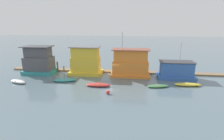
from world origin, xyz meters
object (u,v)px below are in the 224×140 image
object	(u,v)px
houseboat_orange	(130,64)
dinghy_yellow	(188,85)
houseboat_yellow	(86,62)
dinghy_white	(18,82)
mooring_post_centre	(64,69)
houseboat_teal	(39,61)
dinghy_green	(158,86)
mooring_post_far_left	(58,67)
mooring_post_near_left	(93,69)
dinghy_red	(98,85)
dinghy_teal	(65,80)
buoy_red	(108,92)
houseboat_blue	(176,70)

from	to	relation	value
houseboat_orange	dinghy_yellow	xyz separation A→B (m)	(9.11, -4.34, -2.07)
houseboat_yellow	dinghy_white	size ratio (longest dim) A/B	1.90
mooring_post_centre	dinghy_yellow	bearing A→B (deg)	-13.68
houseboat_teal	houseboat_yellow	distance (m)	9.17
dinghy_green	mooring_post_far_left	bearing A→B (deg)	160.94
houseboat_orange	mooring_post_near_left	distance (m)	7.46
dinghy_yellow	houseboat_yellow	bearing A→B (deg)	165.60
houseboat_teal	mooring_post_centre	world-z (taller)	houseboat_teal
mooring_post_near_left	mooring_post_far_left	bearing A→B (deg)	180.00
houseboat_teal	dinghy_green	world-z (taller)	houseboat_teal
dinghy_white	dinghy_yellow	distance (m)	27.47
houseboat_teal	dinghy_red	size ratio (longest dim) A/B	1.49
dinghy_teal	buoy_red	size ratio (longest dim) A/B	7.47
dinghy_teal	dinghy_green	bearing A→B (deg)	-3.96
buoy_red	houseboat_orange	bearing A→B (deg)	72.15
buoy_red	dinghy_yellow	bearing A→B (deg)	21.27
houseboat_teal	houseboat_yellow	bearing A→B (deg)	2.70
mooring_post_near_left	buoy_red	xyz separation A→B (m)	(4.32, -10.13, -0.53)
mooring_post_centre	buoy_red	xyz separation A→B (m)	(10.39, -10.13, -0.36)
houseboat_yellow	dinghy_teal	bearing A→B (deg)	-118.53
dinghy_white	dinghy_teal	size ratio (longest dim) A/B	0.80
houseboat_orange	buoy_red	bearing A→B (deg)	-107.85
dinghy_teal	mooring_post_near_left	distance (m)	6.67
houseboat_yellow	dinghy_red	xyz separation A→B (m)	(3.64, -6.34, -2.17)
houseboat_yellow	dinghy_teal	size ratio (longest dim) A/B	1.53
houseboat_orange	dinghy_red	xyz separation A→B (m)	(-4.84, -6.16, -2.06)
dinghy_white	mooring_post_far_left	world-z (taller)	mooring_post_far_left
houseboat_blue	dinghy_teal	xyz separation A→B (m)	(-19.03, -3.88, -1.24)
dinghy_green	buoy_red	world-z (taller)	buoy_red
mooring_post_centre	mooring_post_far_left	bearing A→B (deg)	180.00
houseboat_teal	dinghy_red	xyz separation A→B (m)	(12.81, -5.91, -2.12)
houseboat_teal	houseboat_blue	size ratio (longest dim) A/B	0.91
dinghy_teal	buoy_red	world-z (taller)	buoy_red
mooring_post_centre	dinghy_red	bearing A→B (deg)	-40.73
dinghy_white	mooring_post_far_left	xyz separation A→B (m)	(3.71, 7.35, 0.80)
houseboat_teal	houseboat_blue	world-z (taller)	houseboat_blue
houseboat_yellow	dinghy_white	xyz separation A→B (m)	(-9.81, -6.41, -2.16)
dinghy_yellow	mooring_post_near_left	bearing A→B (deg)	161.54
dinghy_teal	mooring_post_near_left	xyz separation A→B (m)	(3.74, 5.49, 0.61)
dinghy_red	dinghy_yellow	xyz separation A→B (m)	(13.95, 1.83, -0.01)
dinghy_teal	houseboat_teal	bearing A→B (deg)	148.31
houseboat_yellow	mooring_post_centre	size ratio (longest dim) A/B	4.92
dinghy_green	houseboat_orange	bearing A→B (deg)	128.91
dinghy_yellow	mooring_post_centre	size ratio (longest dim) A/B	3.32
buoy_red	mooring_post_far_left	bearing A→B (deg)	139.08
houseboat_blue	mooring_post_far_left	world-z (taller)	houseboat_blue
dinghy_white	dinghy_red	bearing A→B (deg)	0.30
mooring_post_far_left	buoy_red	bearing A→B (deg)	-40.92
buoy_red	houseboat_blue	bearing A→B (deg)	37.84
dinghy_white	mooring_post_centre	bearing A→B (deg)	55.75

